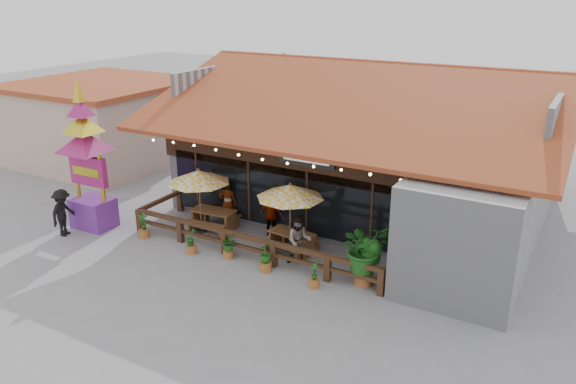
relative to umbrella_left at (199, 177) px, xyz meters
The scene contains 19 objects.
ground 4.99m from the umbrella_left, ahead, with size 100.00×100.00×0.00m, color gray.
restaurant_building 7.59m from the umbrella_left, 51.89° to the left, with size 15.50×14.73×6.09m.
patio_railing 2.85m from the umbrella_left, 22.59° to the right, with size 10.00×2.60×0.92m.
neighbor_building 11.86m from the umbrella_left, 153.11° to the left, with size 8.40×8.40×4.22m.
umbrella_left is the anchor object (origin of this frame).
umbrella_right 3.78m from the umbrella_left, ahead, with size 2.99×2.99×2.55m.
picnic_table_left 1.74m from the umbrella_left, 50.66° to the left, with size 1.81×1.60×0.81m.
picnic_table_right 4.28m from the umbrella_left, ahead, with size 1.77×1.57×0.78m.
thai_sign_tower 4.42m from the umbrella_left, 156.91° to the right, with size 2.35×2.35×6.22m.
tropical_plant 7.12m from the umbrella_left, ahead, with size 2.02×2.03×2.12m.
diner_a 1.74m from the umbrella_left, 62.03° to the left, with size 0.67×0.44×1.83m, color #361D11.
diner_b 4.77m from the umbrella_left, ahead, with size 0.83×0.65×1.70m, color #361D11.
diner_c 3.08m from the umbrella_left, 21.06° to the left, with size 0.98×0.41×1.68m, color #361D11.
pedestrian 5.29m from the umbrella_left, 146.70° to the right, with size 1.18×0.68×1.82m, color black.
planter_a 2.81m from the umbrella_left, 135.61° to the right, with size 0.41×0.39×0.97m.
planter_b 2.63m from the umbrella_left, 62.72° to the right, with size 0.37×0.37×0.92m.
planter_c 3.14m from the umbrella_left, 31.63° to the right, with size 0.70×0.68×0.88m.
planter_d 4.51m from the umbrella_left, 21.89° to the right, with size 0.52×0.52×1.00m.
planter_e 6.28m from the umbrella_left, 16.68° to the right, with size 0.36×0.35×0.85m.
Camera 1 is at (8.25, -14.98, 8.81)m, focal length 35.00 mm.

